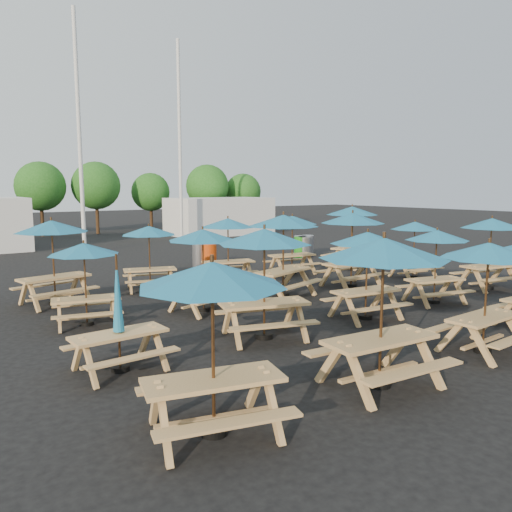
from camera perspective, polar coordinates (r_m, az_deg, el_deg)
ground at (r=15.41m, az=3.20°, el=-4.68°), size 120.00×120.00×0.00m
picnic_unit_0 at (r=6.57m, az=-5.02°, el=-3.42°), size 2.42×2.42×2.41m
picnic_unit_1 at (r=9.45m, az=-15.43°, el=-7.47°), size 1.78×1.57×2.17m
picnic_unit_2 at (r=12.65m, az=-19.06°, el=0.18°), size 2.05×2.05×2.04m
picnic_unit_3 at (r=15.23m, az=-22.31°, el=2.56°), size 2.38×2.38×2.44m
picnic_unit_4 at (r=8.43m, az=14.36°, el=-0.28°), size 2.29×2.29×2.55m
picnic_unit_5 at (r=10.85m, az=0.97°, el=1.40°), size 2.57×2.57×2.48m
picnic_unit_6 at (r=13.42m, az=-6.11°, el=1.78°), size 2.27×2.27×2.26m
picnic_unit_7 at (r=16.49m, az=-12.14°, el=2.39°), size 2.21×2.21×2.13m
picnic_unit_8 at (r=10.96m, az=25.02°, el=-0.18°), size 1.98×1.98×2.28m
picnic_unit_9 at (r=12.85m, az=12.62°, el=1.36°), size 2.09×2.09×2.26m
picnic_unit_10 at (r=15.07m, az=3.15°, el=3.44°), size 2.63×2.63×2.55m
picnic_unit_11 at (r=17.47m, az=-3.23°, el=3.32°), size 2.31×2.31×2.29m
picnic_unit_13 at (r=15.20m, az=19.95°, el=1.72°), size 2.17×2.17×2.15m
picnic_unit_14 at (r=16.92m, az=10.97°, el=3.71°), size 2.15×2.15×2.53m
picnic_unit_15 at (r=19.28m, az=4.18°, el=3.69°), size 2.15×2.15×2.28m
picnic_unit_17 at (r=18.06m, az=25.33°, el=2.92°), size 2.36×2.36×2.37m
picnic_unit_18 at (r=19.30m, az=17.69°, el=2.92°), size 1.99×1.99×2.11m
picnic_unit_19 at (r=21.35m, az=10.92°, el=4.66°), size 2.60×2.60×2.57m
waste_bin_0 at (r=21.29m, az=-6.46°, el=0.13°), size 0.62×0.62×0.99m
waste_bin_1 at (r=21.04m, az=-5.37°, el=0.05°), size 0.62×0.62×0.99m
waste_bin_2 at (r=24.49m, az=5.09°, el=1.15°), size 0.62×0.62×0.99m
waste_bin_3 at (r=24.04m, az=5.11°, el=1.03°), size 0.62×0.62×0.99m
waste_bin_4 at (r=24.03m, az=5.58°, el=1.02°), size 0.62×0.62×0.99m
waste_bin_5 at (r=24.78m, az=5.90°, el=1.22°), size 0.62×0.62×0.99m
mast_0 at (r=26.97m, az=-19.55°, el=13.07°), size 0.20×0.20×12.00m
mast_1 at (r=31.18m, az=-8.71°, el=12.66°), size 0.20×0.20×12.00m
event_tent_1 at (r=35.91m, az=-4.21°, el=4.58°), size 7.00×4.00×2.60m
tree_3 at (r=37.32m, az=-23.43°, el=7.32°), size 3.36×3.36×5.09m
tree_4 at (r=37.78m, az=-17.82°, el=7.66°), size 3.41×3.41×5.17m
tree_5 at (r=39.67m, az=-11.95°, el=7.16°), size 2.94×2.94×4.45m
tree_6 at (r=39.84m, az=-5.59°, el=7.94°), size 3.38×3.38×5.13m
tree_7 at (r=41.63m, az=-1.50°, el=7.37°), size 2.95×2.95×4.48m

